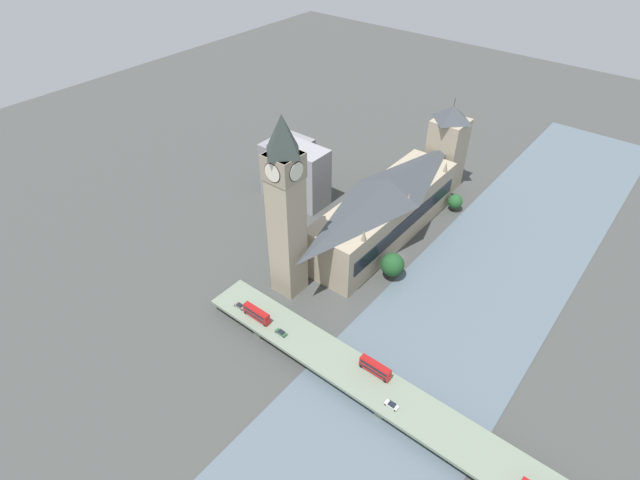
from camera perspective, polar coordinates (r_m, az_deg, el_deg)
name	(u,v)px	position (r m, az deg, el deg)	size (l,w,h in m)	color
ground_plane	(401,257)	(222.99, 9.24, -1.90)	(600.00, 600.00, 0.00)	#424442
river_water	(477,292)	(213.07, 17.54, -5.72)	(60.11, 360.00, 0.30)	slate
parliament_hall	(386,209)	(225.14, 7.50, 3.57)	(23.82, 87.71, 30.35)	tan
clock_tower	(286,205)	(180.48, -3.93, 4.01)	(11.90, 11.90, 75.58)	tan
victoria_tower	(447,148)	(264.69, 14.28, 10.15)	(15.93, 15.93, 48.64)	tan
road_bridge	(390,396)	(168.11, 8.00, -17.29)	(152.22, 15.55, 5.31)	#5D6A59
double_decker_bus_mid	(375,368)	(169.61, 6.33, -14.30)	(11.40, 2.49, 4.75)	red
double_decker_bus_rear	(257,313)	(185.93, -7.27, -8.31)	(11.57, 2.50, 4.69)	red
car_northbound_mid	(240,306)	(192.16, -9.17, -7.43)	(4.49, 1.83, 1.38)	slate
car_northbound_tail	(392,405)	(164.38, 8.19, -18.16)	(4.42, 1.91, 1.41)	silver
car_southbound_lead	(281,332)	(181.34, -4.47, -10.49)	(4.48, 1.81, 1.33)	#2D5638
city_block_west	(288,168)	(256.14, -3.71, 8.26)	(18.92, 22.05, 28.59)	gray
city_block_center	(299,174)	(248.69, -2.38, 7.51)	(28.90, 14.90, 30.00)	#939399
tree_embankment_near	(392,265)	(207.32, 8.27, -2.80)	(9.90, 9.90, 12.12)	brown
tree_embankment_mid	(455,202)	(254.61, 15.19, 4.27)	(7.11, 7.11, 8.74)	brown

